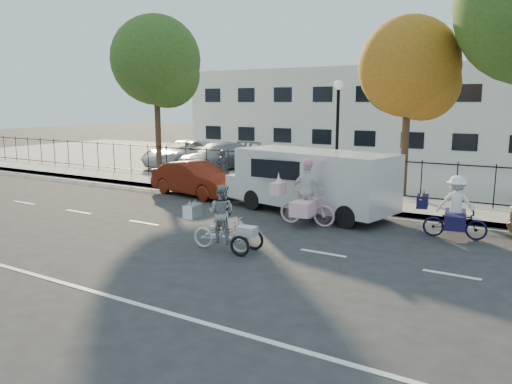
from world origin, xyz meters
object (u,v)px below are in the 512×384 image
Objects in this scene: bull_bike at (454,213)px; white_van at (311,179)px; zebra_trike at (222,225)px; lamppost at (338,117)px; pedestrian at (223,168)px; lot_car_b at (185,154)px; lot_car_a at (217,156)px; unicorn_bike at (306,201)px; lot_car_c at (264,159)px; red_sedan at (196,179)px.

bull_bike is 0.31× the size of white_van.
lamppost is at bearing -6.02° from zebra_trike.
zebra_trike is 0.31× the size of white_van.
lamppost is 2.83× the size of pedestrian.
lot_car_b is (-10.69, 11.58, 0.23)m from zebra_trike.
lamppost is at bearing -13.51° from lot_car_b.
pedestrian reaches higher than lot_car_a.
white_van is at bearing -8.46° from zebra_trike.
lamppost is 5.12m from unicorn_bike.
bull_bike is at bearing -13.38° from lot_car_a.
lot_car_a is at bearing 28.75° from zebra_trike.
pedestrian is 6.87m from lot_car_b.
white_van is (0.08, 4.96, 0.51)m from zebra_trike.
pedestrian reaches higher than lot_car_c.
lot_car_a is 1.35× the size of lot_car_c.
lamppost reaches higher than lot_car_b.
lamppost reaches higher than bull_bike.
white_van is at bearing -21.94° from lot_car_a.
pedestrian is 0.29× the size of lot_car_b.
bull_bike is (4.75, 4.21, 0.05)m from zebra_trike.
unicorn_bike reaches higher than zebra_trike.
pedestrian is at bearing -31.24° from lot_car_b.
white_van is 5.35m from red_sedan.
red_sedan is at bearing -41.65° from lot_car_b.
white_van is 5.85m from pedestrian.
red_sedan is (-5.29, 0.60, -0.49)m from white_van.
bull_bike reaches higher than lot_car_b.
lot_car_b reaches higher than red_sedan.
lamppost is at bearing 44.16° from bull_bike.
zebra_trike is at bearing -88.47° from lamppost.
lot_car_c is at bearing 17.76° from lot_car_b.
lamppost reaches higher than zebra_trike.
lot_car_c is (-6.22, 7.56, -0.41)m from white_van.
pedestrian is at bearing 27.59° from zebra_trike.
white_van is at bearing 71.37° from bull_bike.
zebra_trike is 13.95m from lot_car_c.
zebra_trike is at bearing 165.08° from unicorn_bike.
red_sedan is (-5.21, 5.56, 0.03)m from zebra_trike.
zebra_trike is 1.03× the size of bull_bike.
lamppost is 5.49m from pedestrian.
zebra_trike reaches higher than red_sedan.
unicorn_bike is at bearing -52.11° from lot_car_c.
bull_bike is at bearing -55.99° from zebra_trike.
unicorn_bike is 7.13m from pedestrian.
unicorn_bike is (0.68, 3.41, 0.11)m from zebra_trike.
zebra_trike is 0.54× the size of lot_car_c.
lot_car_c is at bearing 141.25° from white_van.
lot_car_a is (-8.50, 6.50, -0.30)m from white_van.
lot_car_a is 0.93× the size of lot_car_b.
zebra_trike is at bearing 122.10° from bull_bike.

